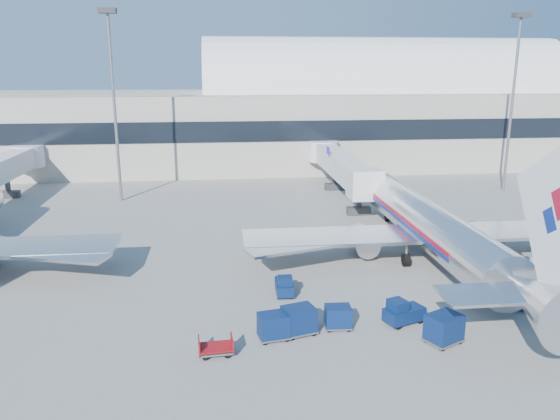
{
  "coord_description": "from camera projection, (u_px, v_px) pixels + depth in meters",
  "views": [
    {
      "loc": [
        -7.72,
        -37.7,
        15.91
      ],
      "look_at": [
        -2.83,
        6.0,
        4.47
      ],
      "focal_mm": 35.0,
      "sensor_mm": 36.0,
      "label": 1
    }
  ],
  "objects": [
    {
      "name": "ground",
      "position": [
        326.0,
        286.0,
        41.1
      ],
      "size": [
        260.0,
        260.0,
        0.0
      ],
      "primitive_type": "plane",
      "color": "gray",
      "rests_on": "ground"
    },
    {
      "name": "terminal",
      "position": [
        183.0,
        120.0,
        91.56
      ],
      "size": [
        170.0,
        28.15,
        21.0
      ],
      "color": "#B2AA9E",
      "rests_on": "ground"
    },
    {
      "name": "airliner_main",
      "position": [
        434.0,
        228.0,
        45.77
      ],
      "size": [
        32.0,
        37.26,
        12.07
      ],
      "color": "silver",
      "rests_on": "ground"
    },
    {
      "name": "jetbridge_near",
      "position": [
        339.0,
        164.0,
        70.56
      ],
      "size": [
        4.4,
        27.5,
        6.25
      ],
      "color": "silver",
      "rests_on": "ground"
    },
    {
      "name": "mast_west",
      "position": [
        112.0,
        78.0,
        64.08
      ],
      "size": [
        2.0,
        1.2,
        22.6
      ],
      "color": "slate",
      "rests_on": "ground"
    },
    {
      "name": "mast_east",
      "position": [
        515.0,
        77.0,
        69.46
      ],
      "size": [
        2.0,
        1.2,
        22.6
      ],
      "color": "slate",
      "rests_on": "ground"
    },
    {
      "name": "barrier_near",
      "position": [
        537.0,
        262.0,
        44.85
      ],
      "size": [
        3.0,
        0.55,
        0.9
      ],
      "primitive_type": "cube",
      "color": "#9E9E96",
      "rests_on": "ground"
    },
    {
      "name": "tug_lead",
      "position": [
        403.0,
        312.0,
        34.93
      ],
      "size": [
        2.89,
        2.15,
        1.69
      ],
      "rotation": [
        0.0,
        0.0,
        0.37
      ],
      "color": "#091C46",
      "rests_on": "ground"
    },
    {
      "name": "tug_right",
      "position": [
        515.0,
        300.0,
        37.12
      ],
      "size": [
        2.26,
        1.74,
        1.32
      ],
      "rotation": [
        0.0,
        0.0,
        -0.42
      ],
      "color": "#091C46",
      "rests_on": "ground"
    },
    {
      "name": "tug_left",
      "position": [
        284.0,
        286.0,
        39.37
      ],
      "size": [
        1.24,
        2.41,
        1.56
      ],
      "rotation": [
        0.0,
        0.0,
        1.55
      ],
      "color": "#091C46",
      "rests_on": "ground"
    },
    {
      "name": "cart_train_a",
      "position": [
        338.0,
        317.0,
        34.24
      ],
      "size": [
        1.76,
        1.38,
        1.49
      ],
      "rotation": [
        0.0,
        0.0,
        -0.05
      ],
      "color": "#091C46",
      "rests_on": "ground"
    },
    {
      "name": "cart_train_b",
      "position": [
        299.0,
        320.0,
        33.49
      ],
      "size": [
        2.35,
        2.03,
        1.77
      ],
      "rotation": [
        0.0,
        0.0,
        0.29
      ],
      "color": "#091C46",
      "rests_on": "ground"
    },
    {
      "name": "cart_train_c",
      "position": [
        273.0,
        326.0,
        32.86
      ],
      "size": [
        2.08,
        1.73,
        1.63
      ],
      "rotation": [
        0.0,
        0.0,
        0.19
      ],
      "color": "#091C46",
      "rests_on": "ground"
    },
    {
      "name": "cart_solo_near",
      "position": [
        444.0,
        328.0,
        32.34
      ],
      "size": [
        2.56,
        2.35,
        1.83
      ],
      "rotation": [
        0.0,
        0.0,
        0.47
      ],
      "color": "#091C46",
      "rests_on": "ground"
    },
    {
      "name": "cart_open_red",
      "position": [
        216.0,
        349.0,
        31.18
      ],
      "size": [
        2.05,
        1.52,
        0.52
      ],
      "rotation": [
        0.0,
        0.0,
        0.07
      ],
      "color": "slate",
      "rests_on": "ground"
    }
  ]
}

